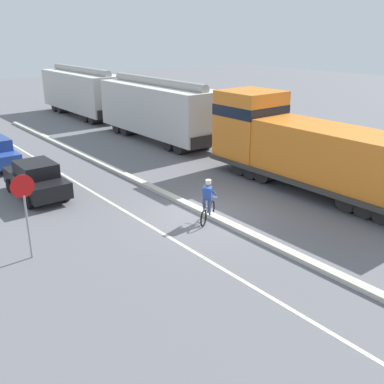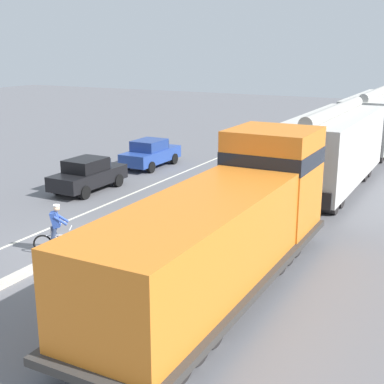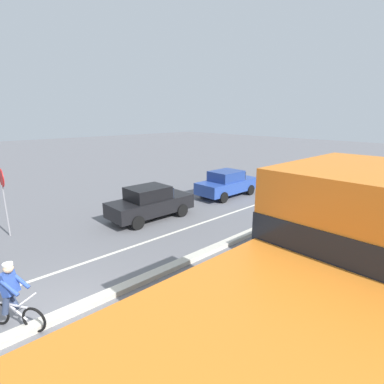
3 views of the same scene
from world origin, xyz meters
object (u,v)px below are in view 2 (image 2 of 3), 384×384
locomotive (229,228)px  hopper_car_lead (333,149)px  cyclist (57,230)px  parked_car_blue (151,153)px  hopper_car_middle (375,120)px  parked_car_black (88,175)px

locomotive → hopper_car_lead: bearing=90.0°
locomotive → cyclist: size_ratio=6.77×
parked_car_blue → hopper_car_lead: bearing=-1.7°
hopper_car_middle → cyclist: 25.00m
locomotive → cyclist: 6.31m
locomotive → hopper_car_middle: (0.00, 23.76, 0.28)m
parked_car_black → parked_car_blue: same height
hopper_car_middle → locomotive: bearing=-90.0°
hopper_car_lead → cyclist: (-6.22, -12.58, -1.26)m
hopper_car_lead → cyclist: bearing=-116.3°
parked_car_black → cyclist: size_ratio=2.46×
hopper_car_middle → hopper_car_lead: bearing=-90.0°
locomotive → parked_car_black: size_ratio=2.76×
hopper_car_middle → parked_car_black: size_ratio=2.52×
hopper_car_lead → cyclist: size_ratio=6.18×
hopper_car_lead → hopper_car_middle: size_ratio=1.00×
parked_car_blue → cyclist: size_ratio=2.45×
locomotive → parked_car_black: 12.36m
parked_car_blue → cyclist: cyclist is taller
hopper_car_lead → hopper_car_middle: 11.60m
hopper_car_lead → hopper_car_middle: bearing=90.0°
hopper_car_middle → parked_car_blue: (-10.61, -11.29, -1.26)m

